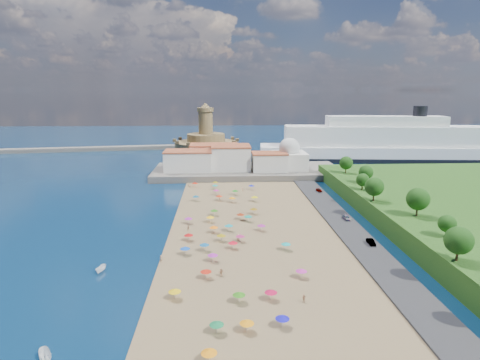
{
  "coord_description": "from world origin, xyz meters",
  "views": [
    {
      "loc": [
        -3.35,
        -117.99,
        40.17
      ],
      "look_at": [
        4.0,
        25.0,
        8.0
      ],
      "focal_mm": 30.0,
      "sensor_mm": 36.0,
      "label": 1
    }
  ],
  "objects": [
    {
      "name": "ground",
      "position": [
        0.0,
        0.0,
        0.0
      ],
      "size": [
        700.0,
        700.0,
        0.0
      ],
      "primitive_type": "plane",
      "color": "#071938",
      "rests_on": "ground"
    },
    {
      "name": "terrace",
      "position": [
        10.0,
        73.0,
        1.5
      ],
      "size": [
        90.0,
        36.0,
        3.0
      ],
      "primitive_type": "cube",
      "color": "#59544C",
      "rests_on": "ground"
    },
    {
      "name": "beach_parasols",
      "position": [
        -1.53,
        -8.14,
        2.15
      ],
      "size": [
        30.43,
        115.68,
        2.2
      ],
      "color": "gray",
      "rests_on": "beach"
    },
    {
      "name": "breakwater",
      "position": [
        -110.0,
        153.0,
        1.3
      ],
      "size": [
        199.03,
        34.77,
        2.6
      ],
      "primitive_type": "cube",
      "rotation": [
        0.0,
        0.0,
        0.14
      ],
      "color": "#59544C",
      "rests_on": "ground"
    },
    {
      "name": "waterfront_buildings",
      "position": [
        -3.05,
        73.64,
        7.88
      ],
      "size": [
        57.0,
        29.0,
        11.0
      ],
      "color": "silver",
      "rests_on": "terrace"
    },
    {
      "name": "beachgoers",
      "position": [
        -2.62,
        -0.92,
        1.16
      ],
      "size": [
        30.95,
        94.72,
        1.89
      ],
      "color": "tan",
      "rests_on": "beach"
    },
    {
      "name": "cruise_ship",
      "position": [
        92.02,
        108.66,
        9.31
      ],
      "size": [
        145.19,
        33.8,
        31.43
      ],
      "color": "black",
      "rests_on": "ground"
    },
    {
      "name": "jetty",
      "position": [
        -12.0,
        108.0,
        1.2
      ],
      "size": [
        18.0,
        70.0,
        2.4
      ],
      "primitive_type": "cube",
      "color": "#59544C",
      "rests_on": "ground"
    },
    {
      "name": "fortress",
      "position": [
        -12.0,
        138.0,
        6.68
      ],
      "size": [
        40.0,
        40.0,
        32.4
      ],
      "color": "olive",
      "rests_on": "ground"
    },
    {
      "name": "moored_boats",
      "position": [
        -30.12,
        -52.13,
        0.8
      ],
      "size": [
        3.65,
        35.05,
        1.7
      ],
      "color": "white",
      "rests_on": "ground"
    },
    {
      "name": "hillside_trees",
      "position": [
        48.0,
        -5.26,
        10.29
      ],
      "size": [
        12.79,
        111.31,
        8.01
      ],
      "color": "#382314",
      "rests_on": "hillside"
    },
    {
      "name": "domed_building",
      "position": [
        30.0,
        71.0,
        8.97
      ],
      "size": [
        16.0,
        16.0,
        15.0
      ],
      "color": "silver",
      "rests_on": "terrace"
    },
    {
      "name": "parked_cars",
      "position": [
        36.0,
        2.82,
        1.34
      ],
      "size": [
        2.18,
        59.89,
        1.34
      ],
      "color": "gray",
      "rests_on": "promenade"
    }
  ]
}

